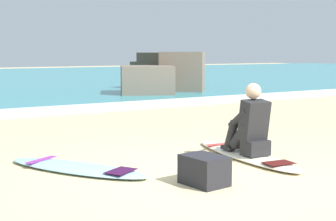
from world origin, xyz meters
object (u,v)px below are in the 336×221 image
surfboard_main (245,155)px  beach_bag (204,170)px  surfer_seated (250,127)px  surfboard_spare_near (77,168)px

surfboard_main → beach_bag: (-1.29, -0.82, 0.12)m
surfboard_main → beach_bag: size_ratio=4.81×
surfer_seated → surfboard_spare_near: 2.33m
beach_bag → surfboard_main: bearing=32.4°
surfboard_main → surfboard_spare_near: size_ratio=1.14×
surfer_seated → surfboard_spare_near: surfer_seated is taller
surfboard_spare_near → surfboard_main: bearing=-12.8°
surfboard_main → surfer_seated: surfer_seated is taller
surfboard_main → surfboard_spare_near: 2.29m
surfboard_spare_near → beach_bag: bearing=-54.8°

